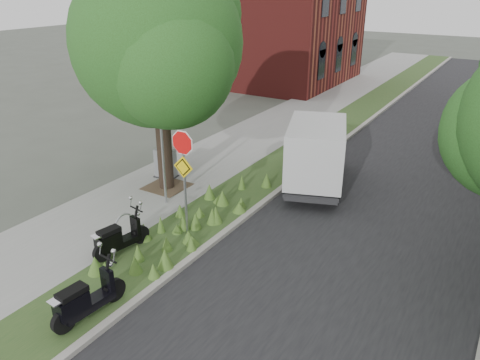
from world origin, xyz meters
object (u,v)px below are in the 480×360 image
at_px(sign_assembly, 183,162).
at_px(scooter_near, 115,241).
at_px(scooter_far, 81,304).
at_px(utility_cabinet, 166,164).
at_px(box_truck, 316,150).

bearing_deg(sign_assembly, scooter_near, -114.52).
xyz_separation_m(scooter_near, scooter_far, (1.31, -2.28, 0.03)).
bearing_deg(utility_cabinet, scooter_far, -62.92).
bearing_deg(utility_cabinet, scooter_near, -64.28).
bearing_deg(box_truck, scooter_near, -109.69).
relative_size(scooter_near, scooter_far, 0.93).
distance_m(scooter_near, scooter_far, 2.63).
bearing_deg(sign_assembly, utility_cabinet, 137.74).
xyz_separation_m(sign_assembly, box_truck, (1.71, 5.30, -0.97)).
distance_m(scooter_near, box_truck, 7.72).
height_order(scooter_far, utility_cabinet, utility_cabinet).
relative_size(scooter_far, utility_cabinet, 1.74).
height_order(scooter_near, scooter_far, scooter_far).
xyz_separation_m(sign_assembly, utility_cabinet, (-3.21, 2.92, -1.69)).
relative_size(scooter_near, box_truck, 0.36).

